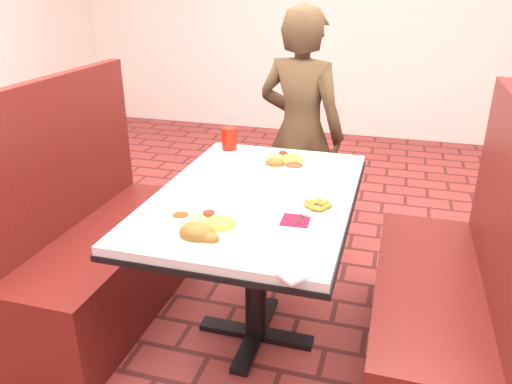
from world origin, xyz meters
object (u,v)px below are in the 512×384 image
Objects in this scene: dining_table at (256,213)px; booth_bench_left at (101,252)px; near_dinner_plate at (205,225)px; booth_bench_right at (442,307)px; far_dinner_plate at (284,160)px; red_tumbler at (229,139)px; diner_person at (300,134)px; plantain_plate at (317,207)px.

booth_bench_left is (-0.80, 0.00, -0.32)m from dining_table.
dining_table is 0.43m from near_dinner_plate.
booth_bench_right is 0.95m from far_dinner_plate.
booth_bench_left is at bearing -134.59° from red_tumbler.
booth_bench_left is at bearing 63.71° from diner_person.
booth_bench_left is 0.86m from red_tumbler.
near_dinner_plate reaches higher than far_dinner_plate.
diner_person is 4.91× the size of near_dinner_plate.
dining_table is 1.01× the size of booth_bench_left.
booth_bench_left is 0.82× the size of diner_person.
booth_bench_right reaches higher than red_tumbler.
far_dinner_plate is 2.44× the size of red_tumbler.
near_dinner_plate is 0.77m from far_dinner_plate.
diner_person is at bearing 130.10° from booth_bench_right.
booth_bench_right is at bearing -25.31° from far_dinner_plate.
booth_bench_left reaches higher than dining_table.
dining_table is 0.83× the size of diner_person.
diner_person is 1.36m from near_dinner_plate.
red_tumbler reaches higher than plantain_plate.
far_dinner_plate is (-0.76, 0.36, 0.45)m from booth_bench_right.
dining_table is at bearing 80.15° from near_dinner_plate.
near_dinner_plate is (-0.07, -1.35, 0.05)m from diner_person.
red_tumbler is (-0.22, 0.91, 0.03)m from near_dinner_plate.
booth_bench_left is 0.95m from near_dinner_plate.
red_tumbler is at bearing 45.41° from booth_bench_left.
dining_table is at bearing -95.86° from far_dinner_plate.
red_tumbler is at bearing 70.07° from diner_person.
red_tumbler is at bearing 155.32° from far_dinner_plate.
plantain_plate is (0.24, -0.46, -0.02)m from far_dinner_plate.
red_tumbler is at bearing 154.88° from booth_bench_right.
near_dinner_plate is 0.94m from red_tumbler.
near_dinner_plate is 2.57× the size of red_tumbler.
booth_bench_left is 10.38× the size of red_tumbler.
plantain_plate is at bearing 118.42° from diner_person.
dining_table is 0.31m from plantain_plate.
diner_person reaches higher than booth_bench_left.
booth_bench_left is 1.01m from far_dinner_plate.
dining_table is at bearing 103.79° from diner_person.
booth_bench_right is 10.38× the size of red_tumbler.
far_dinner_plate reaches higher than dining_table.
booth_bench_right is 4.03× the size of near_dinner_plate.
diner_person is at bearing 93.80° from far_dinner_plate.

